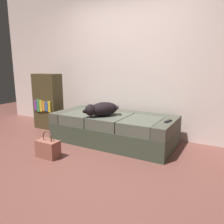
{
  "coord_description": "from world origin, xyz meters",
  "views": [
    {
      "loc": [
        1.69,
        -2.09,
        1.26
      ],
      "look_at": [
        0.0,
        0.93,
        0.52
      ],
      "focal_mm": 35.16,
      "sensor_mm": 36.0,
      "label": 1
    }
  ],
  "objects_px": {
    "handbag": "(48,148)",
    "couch": "(113,128)",
    "bookshelf": "(48,102)",
    "tv_remote": "(168,121)",
    "dog_dark": "(102,109)"
  },
  "relations": [
    {
      "from": "couch",
      "to": "bookshelf",
      "type": "relative_size",
      "value": 1.81
    },
    {
      "from": "handbag",
      "to": "tv_remote",
      "type": "bearing_deg",
      "value": 33.89
    },
    {
      "from": "tv_remote",
      "to": "bookshelf",
      "type": "height_order",
      "value": "bookshelf"
    },
    {
      "from": "couch",
      "to": "dog_dark",
      "type": "distance_m",
      "value": 0.41
    },
    {
      "from": "handbag",
      "to": "dog_dark",
      "type": "bearing_deg",
      "value": 64.51
    },
    {
      "from": "dog_dark",
      "to": "handbag",
      "type": "relative_size",
      "value": 1.59
    },
    {
      "from": "bookshelf",
      "to": "handbag",
      "type": "bearing_deg",
      "value": -45.64
    },
    {
      "from": "handbag",
      "to": "couch",
      "type": "bearing_deg",
      "value": 63.69
    },
    {
      "from": "bookshelf",
      "to": "couch",
      "type": "bearing_deg",
      "value": -3.29
    },
    {
      "from": "bookshelf",
      "to": "tv_remote",
      "type": "bearing_deg",
      "value": -3.25
    },
    {
      "from": "tv_remote",
      "to": "handbag",
      "type": "bearing_deg",
      "value": -134.03
    },
    {
      "from": "tv_remote",
      "to": "bookshelf",
      "type": "xyz_separation_m",
      "value": [
        -2.47,
        0.14,
        0.07
      ]
    },
    {
      "from": "couch",
      "to": "dog_dark",
      "type": "bearing_deg",
      "value": -119.56
    },
    {
      "from": "couch",
      "to": "tv_remote",
      "type": "xyz_separation_m",
      "value": [
        0.92,
        -0.05,
        0.25
      ]
    },
    {
      "from": "bookshelf",
      "to": "dog_dark",
      "type": "bearing_deg",
      "value": -11.08
    }
  ]
}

